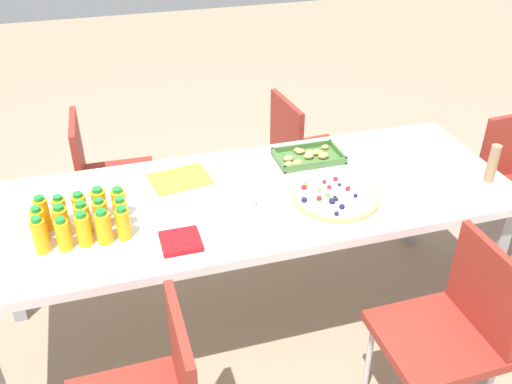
# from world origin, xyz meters

# --- Properties ---
(ground_plane) EXTENTS (12.00, 12.00, 0.00)m
(ground_plane) POSITION_xyz_m (0.00, 0.00, 0.00)
(ground_plane) COLOR gray
(party_table) EXTENTS (2.33, 0.84, 0.74)m
(party_table) POSITION_xyz_m (0.00, 0.00, 0.68)
(party_table) COLOR silver
(party_table) RESTS_ON ground_plane
(chair_near_right) EXTENTS (0.40, 0.40, 0.83)m
(chair_near_right) POSITION_xyz_m (0.59, -0.73, 0.50)
(chair_near_right) COLOR maroon
(chair_near_right) RESTS_ON ground_plane
(chair_far_right) EXTENTS (0.44, 0.44, 0.83)m
(chair_far_right) POSITION_xyz_m (0.55, 0.73, 0.50)
(chair_far_right) COLOR maroon
(chair_far_right) RESTS_ON ground_plane
(chair_far_left) EXTENTS (0.41, 0.41, 0.83)m
(chair_far_left) POSITION_xyz_m (-0.58, 0.78, 0.50)
(chair_far_left) COLOR maroon
(chair_far_left) RESTS_ON ground_plane
(juice_bottle_0) EXTENTS (0.05, 0.05, 0.15)m
(juice_bottle_0) POSITION_xyz_m (-0.83, -0.16, 0.81)
(juice_bottle_0) COLOR #F9AB14
(juice_bottle_0) RESTS_ON party_table
(juice_bottle_1) EXTENTS (0.05, 0.05, 0.14)m
(juice_bottle_1) POSITION_xyz_m (-0.75, -0.17, 0.80)
(juice_bottle_1) COLOR #FAAC14
(juice_bottle_1) RESTS_ON party_table
(juice_bottle_2) EXTENTS (0.06, 0.06, 0.14)m
(juice_bottle_2) POSITION_xyz_m (-0.67, -0.16, 0.81)
(juice_bottle_2) COLOR #F8AD14
(juice_bottle_2) RESTS_ON party_table
(juice_bottle_3) EXTENTS (0.06, 0.06, 0.14)m
(juice_bottle_3) POSITION_xyz_m (-0.60, -0.16, 0.81)
(juice_bottle_3) COLOR #F9AE14
(juice_bottle_3) RESTS_ON party_table
(juice_bottle_4) EXTENTS (0.06, 0.06, 0.14)m
(juice_bottle_4) POSITION_xyz_m (-0.53, -0.16, 0.80)
(juice_bottle_4) COLOR #FAAB14
(juice_bottle_4) RESTS_ON party_table
(juice_bottle_5) EXTENTS (0.05, 0.05, 0.15)m
(juice_bottle_5) POSITION_xyz_m (-0.83, -0.08, 0.81)
(juice_bottle_5) COLOR #FAAB14
(juice_bottle_5) RESTS_ON party_table
(juice_bottle_6) EXTENTS (0.06, 0.06, 0.14)m
(juice_bottle_6) POSITION_xyz_m (-0.75, -0.08, 0.81)
(juice_bottle_6) COLOR #F9AC14
(juice_bottle_6) RESTS_ON party_table
(juice_bottle_7) EXTENTS (0.06, 0.06, 0.14)m
(juice_bottle_7) POSITION_xyz_m (-0.67, -0.08, 0.80)
(juice_bottle_7) COLOR #F9AE14
(juice_bottle_7) RESTS_ON party_table
(juice_bottle_8) EXTENTS (0.05, 0.05, 0.14)m
(juice_bottle_8) POSITION_xyz_m (-0.61, -0.08, 0.80)
(juice_bottle_8) COLOR #FAAB14
(juice_bottle_8) RESTS_ON party_table
(juice_bottle_9) EXTENTS (0.05, 0.05, 0.14)m
(juice_bottle_9) POSITION_xyz_m (-0.53, -0.09, 0.80)
(juice_bottle_9) COLOR #F9AE14
(juice_bottle_9) RESTS_ON party_table
(juice_bottle_10) EXTENTS (0.05, 0.05, 0.15)m
(juice_bottle_10) POSITION_xyz_m (-0.82, -0.01, 0.81)
(juice_bottle_10) COLOR #F9AB14
(juice_bottle_10) RESTS_ON party_table
(juice_bottle_11) EXTENTS (0.05, 0.05, 0.14)m
(juice_bottle_11) POSITION_xyz_m (-0.76, -0.01, 0.80)
(juice_bottle_11) COLOR #F8AE14
(juice_bottle_11) RESTS_ON party_table
(juice_bottle_12) EXTENTS (0.06, 0.06, 0.14)m
(juice_bottle_12) POSITION_xyz_m (-0.68, -0.01, 0.80)
(juice_bottle_12) COLOR #F9AE14
(juice_bottle_12) RESTS_ON party_table
(juice_bottle_13) EXTENTS (0.06, 0.06, 0.14)m
(juice_bottle_13) POSITION_xyz_m (-0.61, -0.00, 0.81)
(juice_bottle_13) COLOR #FAAE14
(juice_bottle_13) RESTS_ON party_table
(juice_bottle_14) EXTENTS (0.06, 0.06, 0.13)m
(juice_bottle_14) POSITION_xyz_m (-0.53, -0.01, 0.80)
(juice_bottle_14) COLOR #FAAE14
(juice_bottle_14) RESTS_ON party_table
(fruit_pizza) EXTENTS (0.37, 0.37, 0.05)m
(fruit_pizza) POSITION_xyz_m (0.35, -0.13, 0.75)
(fruit_pizza) COLOR tan
(fruit_pizza) RESTS_ON party_table
(snack_tray) EXTENTS (0.32, 0.20, 0.04)m
(snack_tray) POSITION_xyz_m (0.37, 0.22, 0.75)
(snack_tray) COLOR #477238
(snack_tray) RESTS_ON party_table
(plate_stack) EXTENTS (0.18, 0.18, 0.03)m
(plate_stack) POSITION_xyz_m (-0.07, -0.07, 0.76)
(plate_stack) COLOR silver
(plate_stack) RESTS_ON party_table
(napkin_stack) EXTENTS (0.15, 0.15, 0.02)m
(napkin_stack) POSITION_xyz_m (-0.33, -0.26, 0.75)
(napkin_stack) COLOR red
(napkin_stack) RESTS_ON party_table
(cardboard_tube) EXTENTS (0.04, 0.04, 0.18)m
(cardboard_tube) POSITION_xyz_m (1.07, -0.19, 0.83)
(cardboard_tube) COLOR #9E7A56
(cardboard_tube) RESTS_ON party_table
(paper_folder) EXTENTS (0.29, 0.24, 0.01)m
(paper_folder) POSITION_xyz_m (-0.25, 0.21, 0.74)
(paper_folder) COLOR yellow
(paper_folder) RESTS_ON party_table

